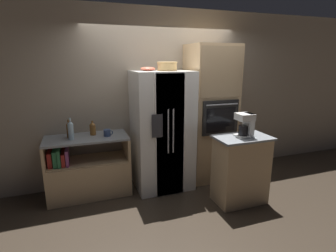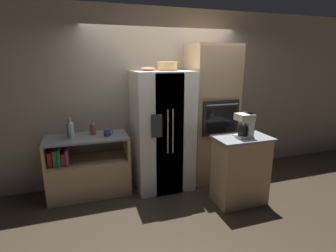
{
  "view_description": "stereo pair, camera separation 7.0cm",
  "coord_description": "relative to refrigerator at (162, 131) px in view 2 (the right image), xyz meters",
  "views": [
    {
      "loc": [
        -1.36,
        -3.68,
        2.0
      ],
      "look_at": [
        -0.07,
        -0.01,
        1.01
      ],
      "focal_mm": 28.0,
      "sensor_mm": 36.0,
      "label": 1
    },
    {
      "loc": [
        -1.29,
        -3.7,
        2.0
      ],
      "look_at": [
        -0.07,
        -0.01,
        1.01
      ],
      "focal_mm": 28.0,
      "sensor_mm": 36.0,
      "label": 2
    }
  ],
  "objects": [
    {
      "name": "mug",
      "position": [
        -0.84,
        0.04,
        0.03
      ],
      "size": [
        0.14,
        0.1,
        0.1
      ],
      "color": "#384C7A",
      "rests_on": "counter_left"
    },
    {
      "name": "coffee_maker",
      "position": [
        0.91,
        -0.86,
        0.23
      ],
      "size": [
        0.21,
        0.2,
        0.32
      ],
      "color": "white",
      "rests_on": "island_counter"
    },
    {
      "name": "counter_left",
      "position": [
        -1.15,
        0.09,
        -0.59
      ],
      "size": [
        1.19,
        0.58,
        0.9
      ],
      "color": "tan",
      "rests_on": "ground_plane"
    },
    {
      "name": "fruit_bowl",
      "position": [
        -0.2,
        0.05,
        0.95
      ],
      "size": [
        0.22,
        0.22,
        0.06
      ],
      "color": "#DB664C",
      "rests_on": "refrigerator"
    },
    {
      "name": "refrigerator",
      "position": [
        0.0,
        0.0,
        0.0
      ],
      "size": [
        0.87,
        0.78,
        1.84
      ],
      "color": "white",
      "rests_on": "ground_plane"
    },
    {
      "name": "bottle_short",
      "position": [
        -1.34,
        0.05,
        0.12
      ],
      "size": [
        0.08,
        0.08,
        0.31
      ],
      "color": "silver",
      "rests_on": "counter_left"
    },
    {
      "name": "ground_plane",
      "position": [
        0.13,
        -0.08,
        -0.92
      ],
      "size": [
        20.0,
        20.0,
        0.0
      ],
      "primitive_type": "plane",
      "color": "#382D23"
    },
    {
      "name": "wicker_basket",
      "position": [
        0.07,
        -0.03,
        0.99
      ],
      "size": [
        0.3,
        0.3,
        0.13
      ],
      "color": "tan",
      "rests_on": "refrigerator"
    },
    {
      "name": "bottle_wide",
      "position": [
        -1.36,
        0.15,
        0.1
      ],
      "size": [
        0.07,
        0.07,
        0.27
      ],
      "color": "brown",
      "rests_on": "counter_left"
    },
    {
      "name": "wall_oven",
      "position": [
        0.86,
        0.05,
        0.2
      ],
      "size": [
        0.75,
        0.71,
        2.24
      ],
      "color": "tan",
      "rests_on": "ground_plane"
    },
    {
      "name": "wall_back",
      "position": [
        0.13,
        0.41,
        0.48
      ],
      "size": [
        12.0,
        0.06,
        2.8
      ],
      "color": "tan",
      "rests_on": "ground_plane"
    },
    {
      "name": "island_counter",
      "position": [
        0.89,
        -0.85,
        -0.43
      ],
      "size": [
        0.77,
        0.48,
        0.98
      ],
      "color": "tan",
      "rests_on": "ground_plane"
    },
    {
      "name": "bottle_tall",
      "position": [
        -1.03,
        0.18,
        0.09
      ],
      "size": [
        0.09,
        0.09,
        0.21
      ],
      "color": "brown",
      "rests_on": "counter_left"
    }
  ]
}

